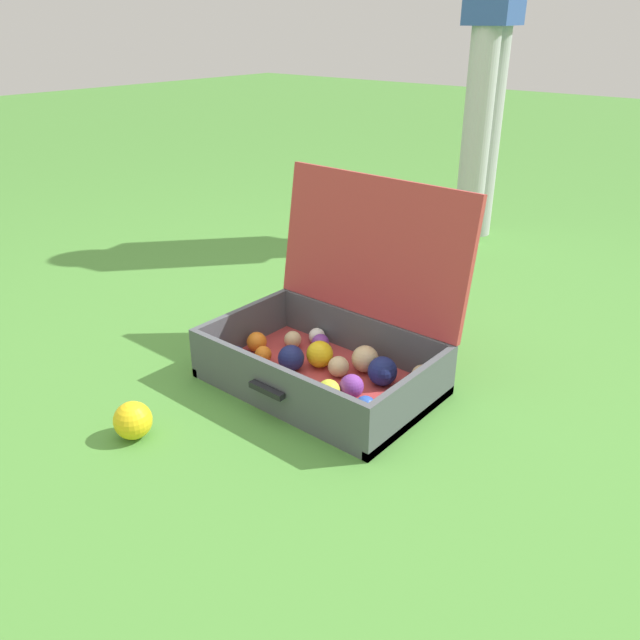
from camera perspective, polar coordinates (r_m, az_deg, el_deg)
ground_plane at (r=1.73m, az=0.95°, el=-7.41°), size 16.00×16.00×0.00m
open_suitcase at (r=1.80m, az=1.24°, el=-1.82°), size 0.62×0.49×0.54m
stray_ball_on_grass at (r=1.64m, az=-16.29°, el=-8.55°), size 0.09×0.09×0.09m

